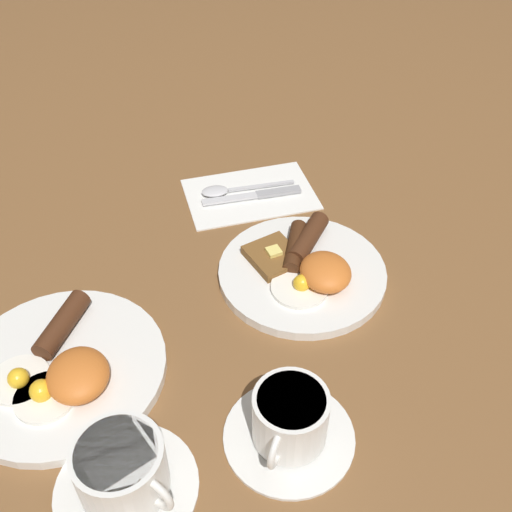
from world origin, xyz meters
name	(u,v)px	position (x,y,z in m)	size (l,w,h in m)	color
ground_plane	(302,276)	(0.00, 0.00, 0.00)	(3.00, 3.00, 0.00)	brown
breakfast_plate_near	(304,269)	(0.00, 0.00, 0.01)	(0.25, 0.25, 0.05)	white
breakfast_plate_far	(62,369)	(-0.09, 0.34, 0.01)	(0.26, 0.26, 0.05)	white
teacup_near	(290,422)	(-0.25, 0.10, 0.03)	(0.15, 0.15, 0.08)	white
teacup_far	(123,473)	(-0.26, 0.28, 0.04)	(0.16, 0.16, 0.08)	white
napkin	(250,194)	(0.21, 0.02, 0.00)	(0.15, 0.22, 0.01)	white
knife	(258,195)	(0.20, 0.01, 0.01)	(0.02, 0.17, 0.01)	silver
spoon	(225,190)	(0.23, 0.06, 0.01)	(0.03, 0.16, 0.01)	silver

